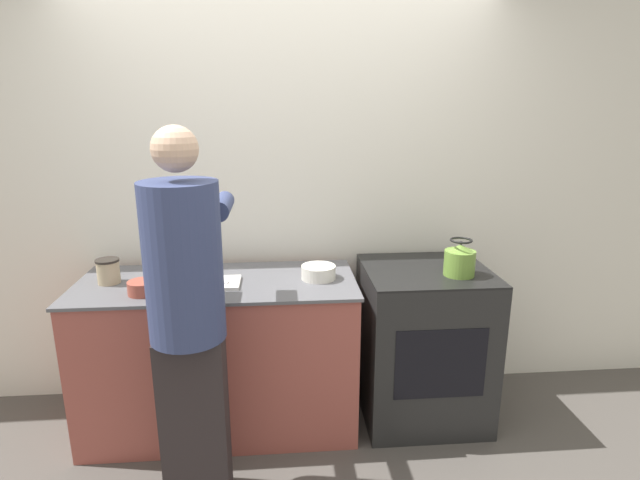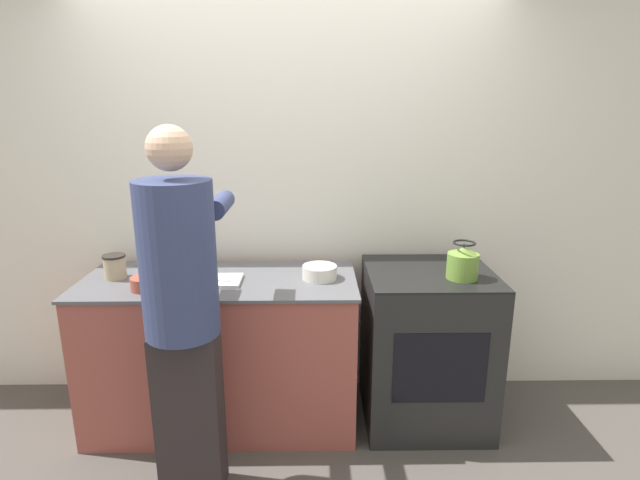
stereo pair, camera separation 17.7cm
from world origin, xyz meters
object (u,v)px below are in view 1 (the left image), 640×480
Objects in this scene: person at (188,311)px; canister_jar at (108,271)px; knife at (206,281)px; oven at (423,342)px; cutting_board at (211,283)px; bowl_prep at (319,272)px; kettle at (460,260)px.

canister_jar is at bearing 132.14° from person.
person is at bearing -76.74° from knife.
oven is at bearing 24.48° from person.
canister_jar is (-1.78, 0.01, 0.50)m from oven.
bowl_prep is (0.59, 0.05, 0.03)m from cutting_board.
cutting_board is at bearing -176.66° from oven.
person is (-1.26, -0.57, 0.50)m from oven.
cutting_board is (-1.22, -0.07, 0.44)m from oven.
knife is at bearing 88.85° from person.
oven is 1.33m from knife.
canister_jar is (-1.93, 0.12, -0.05)m from kettle.
kettle is (1.39, -0.04, 0.10)m from knife.
kettle is at bearing -1.93° from cutting_board.
knife is 1.77× the size of canister_jar.
bowl_prep is at bearing -178.22° from oven.
canister_jar reaches higher than cutting_board.
person reaches higher than kettle.
kettle is (0.14, -0.12, 0.55)m from oven.
kettle is 1.51× the size of canister_jar.
cutting_board is 2.31× the size of canister_jar.
bowl_prep is at bearing 41.37° from person.
oven is at bearing 1.78° from bowl_prep.
oven is at bearing 17.79° from knife.
cutting_board is 0.57m from canister_jar.
cutting_board is 1.31× the size of knife.
knife is (0.01, 0.50, -0.04)m from person.
oven is at bearing 3.34° from cutting_board.
knife reaches higher than cutting_board.
person reaches higher than oven.
cutting_board is at bearing -175.02° from bowl_prep.
cutting_board is at bearing 178.07° from kettle.
knife is at bearing -174.80° from cutting_board.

